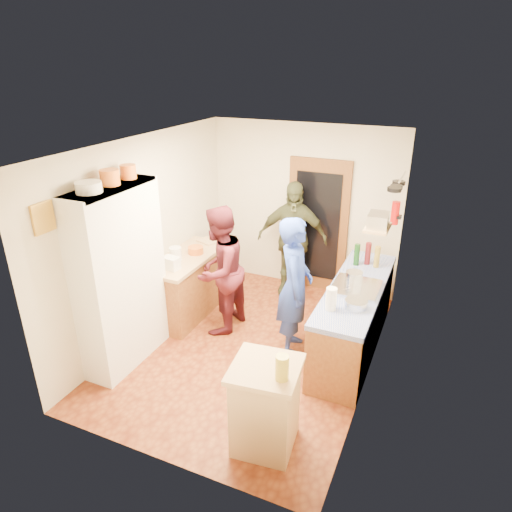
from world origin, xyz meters
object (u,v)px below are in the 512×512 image
Objects in this scene: person_left at (223,270)px; person_back at (293,239)px; island_base at (265,408)px; person_hob at (297,288)px; right_counter_base at (354,320)px; hutch_body at (121,278)px.

person_back is at bearing 163.60° from person_left.
island_base is 0.48× the size of person_hob.
right_counter_base is 1.22× the size of person_back.
person_back is (0.50, 1.35, 0.03)m from person_left.
hutch_body is 1.35m from person_left.
hutch_body is 2.28m from island_base.
hutch_body reaches higher than right_counter_base.
right_counter_base is 1.80m from person_left.
person_back is (-1.23, 1.14, 0.49)m from right_counter_base.
person_left is (-1.08, 0.12, -0.01)m from person_hob.
person_hob is 1.08m from person_left.
island_base is 0.49× the size of person_left.
island_base is at bearing 41.54° from person_left.
person_hob is at bearing -153.39° from right_counter_base.
person_left is 0.97× the size of person_back.
right_counter_base is at bearing 27.47° from hutch_body.
right_counter_base is 0.87m from person_hob.
hutch_body is at bearing -152.53° from right_counter_base.
right_counter_base is at bearing -80.52° from person_hob.
person_left is at bearing 54.90° from hutch_body.
person_hob is at bearing 87.45° from person_left.
hutch_body is 2.56× the size of island_base.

